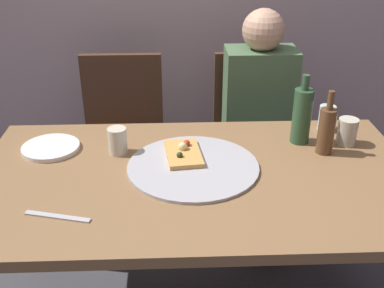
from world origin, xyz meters
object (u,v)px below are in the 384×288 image
at_px(tumbler_near, 327,118).
at_px(guest_in_sweater, 261,117).
at_px(pizza_slice_last, 183,153).
at_px(wine_bottle, 302,115).
at_px(plate_stack, 51,148).
at_px(beer_bottle, 326,130).
at_px(pizza_tray, 193,166).
at_px(table_knife, 57,217).
at_px(dining_table, 196,190).
at_px(tumbler_far, 347,132).
at_px(chair_right, 255,127).
at_px(chair_left, 123,129).
at_px(wine_glass, 118,141).

bearing_deg(tumbler_near, guest_in_sweater, 121.99).
xyz_separation_m(tumbler_near, guest_in_sweater, (-0.22, 0.35, -0.14)).
bearing_deg(pizza_slice_last, guest_in_sweater, 54.72).
xyz_separation_m(wine_bottle, plate_stack, (-1.02, -0.03, -0.11)).
bearing_deg(beer_bottle, pizza_tray, -168.76).
bearing_deg(table_knife, wine_bottle, 43.59).
height_order(dining_table, beer_bottle, beer_bottle).
bearing_deg(beer_bottle, tumbler_far, 31.80).
height_order(dining_table, tumbler_near, tumbler_near).
bearing_deg(table_knife, pizza_slice_last, 56.99).
distance_m(tumbler_far, guest_in_sweater, 0.57).
relative_size(dining_table, pizza_tray, 3.29).
bearing_deg(pizza_slice_last, chair_right, 60.69).
distance_m(dining_table, chair_left, 0.94).
distance_m(pizza_tray, wine_bottle, 0.51).
bearing_deg(chair_left, guest_in_sweater, 168.28).
bearing_deg(wine_glass, pizza_tray, -24.32).
distance_m(wine_bottle, beer_bottle, 0.13).
xyz_separation_m(beer_bottle, wine_glass, (-0.82, 0.03, -0.05)).
height_order(pizza_slice_last, wine_bottle, wine_bottle).
height_order(plate_stack, chair_left, chair_left).
relative_size(beer_bottle, wine_glass, 2.42).
bearing_deg(chair_left, wine_glass, 95.03).
height_order(pizza_slice_last, table_knife, pizza_slice_last).
bearing_deg(pizza_slice_last, beer_bottle, 2.58).
relative_size(tumbler_far, chair_right, 0.12).
relative_size(dining_table, pizza_slice_last, 7.00).
xyz_separation_m(chair_left, guest_in_sweater, (0.73, -0.15, 0.13)).
height_order(wine_bottle, tumbler_near, wine_bottle).
xyz_separation_m(wine_bottle, tumbler_far, (0.19, -0.03, -0.06)).
bearing_deg(tumbler_near, chair_right, 113.55).
bearing_deg(chair_left, tumbler_near, 152.16).
bearing_deg(dining_table, guest_in_sweater, 62.54).
distance_m(pizza_slice_last, tumbler_near, 0.67).
height_order(dining_table, pizza_tray, pizza_tray).
distance_m(pizza_slice_last, chair_right, 0.87).
bearing_deg(pizza_tray, chair_left, 113.48).
xyz_separation_m(wine_glass, chair_right, (0.67, 0.68, -0.27)).
height_order(pizza_slice_last, guest_in_sweater, guest_in_sweater).
bearing_deg(table_knife, pizza_tray, 48.18).
xyz_separation_m(tumbler_far, table_knife, (-1.08, -0.47, -0.05)).
xyz_separation_m(pizza_slice_last, beer_bottle, (0.56, 0.03, 0.08)).
xyz_separation_m(plate_stack, chair_left, (0.22, 0.64, -0.22)).
height_order(dining_table, chair_left, chair_left).
bearing_deg(dining_table, wine_bottle, 29.26).
xyz_separation_m(plate_stack, guest_in_sweater, (0.95, 0.49, -0.10)).
bearing_deg(dining_table, chair_right, 66.83).
bearing_deg(tumbler_far, chair_right, 112.41).
height_order(tumbler_far, chair_left, chair_left).
bearing_deg(tumbler_near, plate_stack, -173.10).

